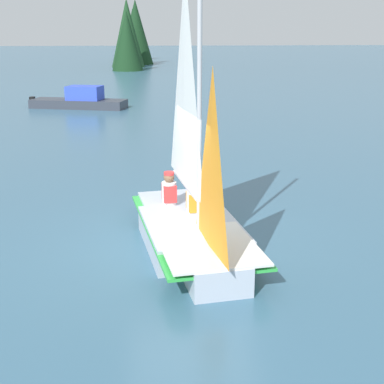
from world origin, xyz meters
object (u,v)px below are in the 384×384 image
sailboat_main (191,214)px  motorboat_distant (80,100)px  sailor_crew (169,197)px  sailor_helm (194,207)px

sailboat_main → motorboat_distant: size_ratio=0.99×
motorboat_distant → sailor_crew: bearing=-62.4°
sailor_helm → motorboat_distant: sailor_helm is taller
sailboat_main → sailor_crew: size_ratio=4.44×
sailboat_main → sailor_crew: 1.16m
sailor_crew → motorboat_distant: size_ratio=0.22×
sailboat_main → motorboat_distant: sailboat_main is taller
sailor_helm → motorboat_distant: size_ratio=0.22×
sailboat_main → sailor_crew: bearing=-169.9°
sailboat_main → sailor_crew: (-1.10, -0.36, -0.01)m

